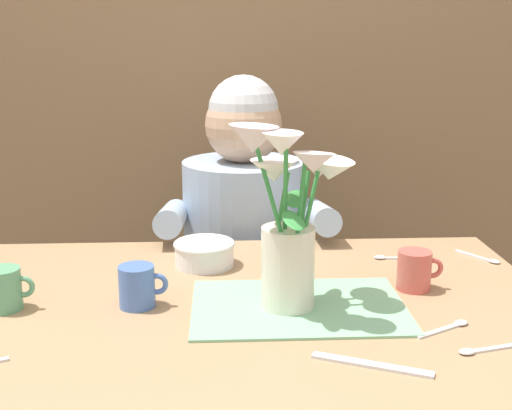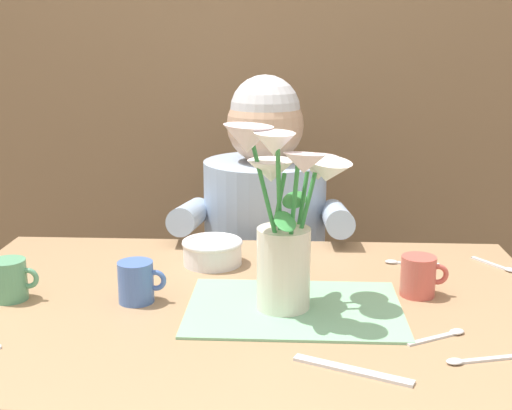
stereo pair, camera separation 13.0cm
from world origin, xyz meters
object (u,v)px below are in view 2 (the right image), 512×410
object	(u,v)px
seated_person	(265,277)
dinner_knife	(352,370)
tea_cup	(419,276)
ceramic_mug	(10,280)
flower_vase	(286,213)
coffee_cup	(137,282)
ceramic_bowl	(212,251)

from	to	relation	value
seated_person	dinner_knife	xyz separation A→B (m)	(0.17, -0.88, 0.18)
tea_cup	ceramic_mug	world-z (taller)	same
seated_person	tea_cup	size ratio (longest dim) A/B	12.20
flower_vase	ceramic_mug	size ratio (longest dim) A/B	3.74
tea_cup	ceramic_mug	distance (m)	0.79
seated_person	tea_cup	distance (m)	0.69
coffee_cup	dinner_knife	bearing A→B (deg)	-33.58
seated_person	flower_vase	xyz separation A→B (m)	(0.06, -0.65, 0.36)
seated_person	dinner_knife	distance (m)	0.92
tea_cup	ceramic_mug	xyz separation A→B (m)	(-0.79, -0.06, 0.00)
flower_vase	ceramic_bowl	size ratio (longest dim) A/B	2.56
tea_cup	ceramic_bowl	bearing A→B (deg)	158.82
flower_vase	coffee_cup	distance (m)	0.32
flower_vase	coffee_cup	bearing A→B (deg)	175.81
seated_person	flower_vase	bearing A→B (deg)	-83.68
seated_person	dinner_knife	size ratio (longest dim) A/B	5.97
seated_person	coffee_cup	bearing A→B (deg)	-108.67
ceramic_bowl	dinner_knife	bearing A→B (deg)	-60.90
flower_vase	tea_cup	xyz separation A→B (m)	(0.26, 0.08, -0.15)
seated_person	ceramic_mug	distance (m)	0.81
ceramic_bowl	tea_cup	world-z (taller)	tea_cup
dinner_knife	ceramic_mug	size ratio (longest dim) A/B	2.04
seated_person	ceramic_bowl	world-z (taller)	seated_person
seated_person	tea_cup	xyz separation A→B (m)	(0.32, -0.56, 0.22)
seated_person	ceramic_bowl	distance (m)	0.46
ceramic_mug	coffee_cup	bearing A→B (deg)	0.39
tea_cup	coffee_cup	xyz separation A→B (m)	(-0.54, -0.06, 0.00)
flower_vase	ceramic_bowl	distance (m)	0.33
ceramic_bowl	coffee_cup	world-z (taller)	coffee_cup
ceramic_mug	coffee_cup	distance (m)	0.25
flower_vase	dinner_knife	size ratio (longest dim) A/B	1.83
ceramic_mug	coffee_cup	world-z (taller)	same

